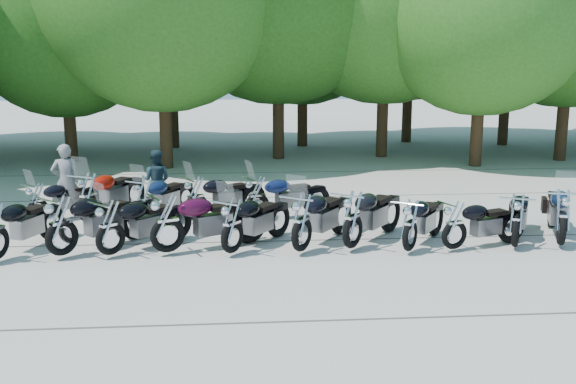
{
  "coord_description": "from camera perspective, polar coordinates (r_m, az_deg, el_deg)",
  "views": [
    {
      "loc": [
        -1.11,
        -12.73,
        4.11
      ],
      "look_at": [
        0.0,
        1.5,
        1.1
      ],
      "focal_mm": 42.0,
      "sensor_mm": 36.0,
      "label": 1
    }
  ],
  "objects": [
    {
      "name": "ground",
      "position": [
        13.42,
        0.5,
        -5.92
      ],
      "size": [
        90.0,
        90.0,
        0.0
      ],
      "primitive_type": "plane",
      "color": "#9C968D",
      "rests_on": "ground"
    },
    {
      "name": "motorcycle_6",
      "position": [
        13.98,
        5.5,
        -2.18
      ],
      "size": [
        2.17,
        2.48,
        1.44
      ],
      "primitive_type": null,
      "rotation": [
        0.0,
        0.0,
        2.48
      ],
      "color": "black",
      "rests_on": "ground"
    },
    {
      "name": "rider_0",
      "position": [
        17.53,
        -18.3,
        0.87
      ],
      "size": [
        0.77,
        0.59,
        1.87
      ],
      "primitive_type": "imported",
      "rotation": [
        0.0,
        0.0,
        3.37
      ],
      "color": "gray",
      "rests_on": "ground"
    },
    {
      "name": "motorcycle_12",
      "position": [
        16.7,
        -16.57,
        -0.34
      ],
      "size": [
        1.83,
        2.59,
        1.42
      ],
      "primitive_type": null,
      "rotation": [
        0.0,
        0.0,
        2.66
      ],
      "color": "#9F0F05",
      "rests_on": "ground"
    },
    {
      "name": "motorcycle_11",
      "position": [
        17.11,
        -20.46,
        -0.77
      ],
      "size": [
        1.84,
        1.92,
        1.15
      ],
      "primitive_type": null,
      "rotation": [
        0.0,
        0.0,
        2.4
      ],
      "color": "black",
      "rests_on": "ground"
    },
    {
      "name": "motorcycle_1",
      "position": [
        14.16,
        -18.67,
        -2.57
      ],
      "size": [
        2.33,
        2.39,
        1.45
      ],
      "primitive_type": null,
      "rotation": [
        0.0,
        0.0,
        2.38
      ],
      "color": "black",
      "rests_on": "ground"
    },
    {
      "name": "motorcycle_10",
      "position": [
        15.27,
        22.22,
        -1.84
      ],
      "size": [
        1.6,
        2.63,
        1.43
      ],
      "primitive_type": null,
      "rotation": [
        0.0,
        0.0,
        2.79
      ],
      "color": "#0C1935",
      "rests_on": "ground"
    },
    {
      "name": "tree_13",
      "position": [
        31.25,
        10.36,
        15.26
      ],
      "size": [
        8.31,
        8.31,
        10.2
      ],
      "color": "#3A2614",
      "rests_on": "ground"
    },
    {
      "name": "motorcycle_8",
      "position": [
        14.32,
        13.95,
        -2.61
      ],
      "size": [
        2.24,
        1.38,
        1.21
      ],
      "primitive_type": null,
      "rotation": [
        0.0,
        0.0,
        1.94
      ],
      "color": "black",
      "rests_on": "ground"
    },
    {
      "name": "tree_2",
      "position": [
        26.32,
        -18.53,
        13.93
      ],
      "size": [
        7.31,
        7.31,
        8.97
      ],
      "color": "#3A2614",
      "rests_on": "ground"
    },
    {
      "name": "motorcycle_14",
      "position": [
        16.37,
        -7.8,
        -0.43
      ],
      "size": [
        2.29,
        1.8,
        1.29
      ],
      "primitive_type": null,
      "rotation": [
        0.0,
        0.0,
        2.13
      ],
      "color": "black",
      "rests_on": "ground"
    },
    {
      "name": "motorcycle_15",
      "position": [
        16.32,
        -2.63,
        -0.37
      ],
      "size": [
        2.37,
        1.49,
        1.28
      ],
      "primitive_type": null,
      "rotation": [
        0.0,
        0.0,
        1.95
      ],
      "color": "#0D163A",
      "rests_on": "ground"
    },
    {
      "name": "motorcycle_7",
      "position": [
        13.98,
        10.31,
        -2.65
      ],
      "size": [
        1.86,
        2.25,
        1.28
      ],
      "primitive_type": null,
      "rotation": [
        0.0,
        0.0,
        2.53
      ],
      "color": "black",
      "rests_on": "ground"
    },
    {
      "name": "motorcycle_5",
      "position": [
        13.7,
        1.18,
        -2.45
      ],
      "size": [
        2.07,
        2.5,
        1.42
      ],
      "primitive_type": null,
      "rotation": [
        0.0,
        0.0,
        2.53
      ],
      "color": "black",
      "rests_on": "ground"
    },
    {
      "name": "motorcycle_9",
      "position": [
        14.83,
        18.79,
        -2.16
      ],
      "size": [
        1.7,
        2.43,
        1.33
      ],
      "primitive_type": null,
      "rotation": [
        0.0,
        0.0,
        2.67
      ],
      "color": "black",
      "rests_on": "ground"
    },
    {
      "name": "tree_12",
      "position": [
        29.38,
        1.27,
        15.06
      ],
      "size": [
        7.88,
        7.88,
        9.67
      ],
      "color": "#3A2614",
      "rests_on": "ground"
    },
    {
      "name": "tree_14",
      "position": [
        31.19,
        18.36,
        14.49
      ],
      "size": [
        8.02,
        8.02,
        9.84
      ],
      "color": "#3A2614",
      "rests_on": "ground"
    },
    {
      "name": "motorcycle_3",
      "position": [
        13.83,
        -10.19,
        -2.46
      ],
      "size": [
        2.64,
        1.79,
        1.44
      ],
      "primitive_type": null,
      "rotation": [
        0.0,
        0.0,
        2.01
      ],
      "color": "#33071F",
      "rests_on": "ground"
    },
    {
      "name": "rider_1",
      "position": [
        17.82,
        -11.1,
        0.98
      ],
      "size": [
        0.88,
        0.74,
        1.6
      ],
      "primitive_type": "imported",
      "rotation": [
        0.0,
        0.0,
        2.95
      ],
      "color": "#1D343D",
      "rests_on": "ground"
    },
    {
      "name": "tree_10",
      "position": [
        30.59,
        -18.63,
        14.21
      ],
      "size": [
        7.78,
        7.78,
        9.55
      ],
      "color": "#3A2614",
      "rests_on": "ground"
    },
    {
      "name": "motorcycle_4",
      "position": [
        13.65,
        -4.76,
        -2.74
      ],
      "size": [
        1.99,
        2.31,
        1.33
      ],
      "primitive_type": null,
      "rotation": [
        0.0,
        0.0,
        2.49
      ],
      "color": "black",
      "rests_on": "ground"
    },
    {
      "name": "motorcycle_2",
      "position": [
        13.94,
        -14.84,
        -2.79
      ],
      "size": [
        2.2,
        2.15,
        1.33
      ],
      "primitive_type": null,
      "rotation": [
        0.0,
        0.0,
        2.34
      ],
      "color": "black",
      "rests_on": "ground"
    },
    {
      "name": "tree_6",
      "position": [
        25.14,
        16.29,
        15.33
      ],
      "size": [
        8.0,
        8.0,
        9.82
      ],
      "color": "#3A2614",
      "rests_on": "ground"
    },
    {
      "name": "motorcycle_13",
      "position": [
        16.31,
        -12.1,
        -0.66
      ],
      "size": [
        1.77,
        2.28,
        1.27
      ],
      "primitive_type": null,
      "rotation": [
        0.0,
        0.0,
        2.59
      ],
      "color": "#0E1B3E",
      "rests_on": "ground"
    },
    {
      "name": "tree_11",
      "position": [
        29.31,
        -9.98,
        14.45
      ],
      "size": [
        7.56,
        7.56,
        9.28
      ],
      "color": "#3A2614",
      "rests_on": "ground"
    }
  ]
}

